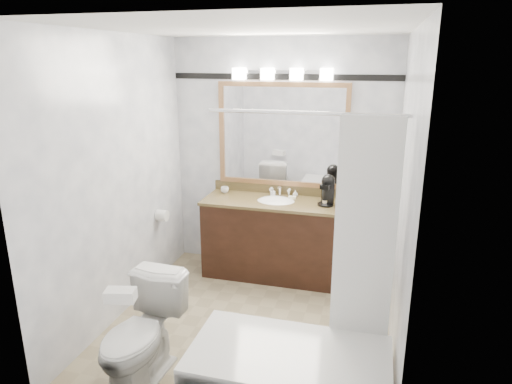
# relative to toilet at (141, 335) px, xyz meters

# --- Properties ---
(room) EXTENTS (2.42, 2.62, 2.52)m
(room) POSITION_rel_toilet_xyz_m (0.55, 0.92, 0.86)
(room) COLOR #9A8B68
(room) RESTS_ON ground
(vanity) EXTENTS (1.53, 0.58, 0.97)m
(vanity) POSITION_rel_toilet_xyz_m (0.55, 1.94, 0.06)
(vanity) COLOR black
(vanity) RESTS_ON ground
(mirror) EXTENTS (1.40, 0.04, 1.10)m
(mirror) POSITION_rel_toilet_xyz_m (0.55, 2.20, 1.11)
(mirror) COLOR #B07C4F
(mirror) RESTS_ON room
(vanity_light_bar) EXTENTS (1.02, 0.14, 0.12)m
(vanity_light_bar) POSITION_rel_toilet_xyz_m (0.55, 2.15, 1.75)
(vanity_light_bar) COLOR silver
(vanity_light_bar) RESTS_ON room
(accent_stripe) EXTENTS (2.40, 0.01, 0.06)m
(accent_stripe) POSITION_rel_toilet_xyz_m (0.55, 2.21, 1.71)
(accent_stripe) COLOR black
(accent_stripe) RESTS_ON room
(bathtub) EXTENTS (1.30, 0.75, 1.96)m
(bathtub) POSITION_rel_toilet_xyz_m (1.10, 0.02, -0.11)
(bathtub) COLOR white
(bathtub) RESTS_ON ground
(tp_roll) EXTENTS (0.11, 0.12, 0.12)m
(tp_roll) POSITION_rel_toilet_xyz_m (-0.59, 1.58, 0.31)
(tp_roll) COLOR white
(tp_roll) RESTS_ON room
(toilet) EXTENTS (0.47, 0.78, 0.77)m
(toilet) POSITION_rel_toilet_xyz_m (0.00, 0.00, 0.00)
(toilet) COLOR white
(toilet) RESTS_ON ground
(tissue_box) EXTENTS (0.21, 0.15, 0.08)m
(tissue_box) POSITION_rel_toilet_xyz_m (0.00, -0.20, 0.43)
(tissue_box) COLOR white
(tissue_box) RESTS_ON toilet
(coffee_maker) EXTENTS (0.16, 0.20, 0.31)m
(coffee_maker) POSITION_rel_toilet_xyz_m (1.08, 1.96, 0.62)
(coffee_maker) COLOR black
(coffee_maker) RESTS_ON vanity
(cup_left) EXTENTS (0.10, 0.10, 0.07)m
(cup_left) POSITION_rel_toilet_xyz_m (-0.06, 2.07, 0.50)
(cup_left) COLOR white
(cup_left) RESTS_ON vanity
(soap_bottle_a) EXTENTS (0.05, 0.05, 0.09)m
(soap_bottle_a) POSITION_rel_toilet_xyz_m (0.48, 2.07, 0.51)
(soap_bottle_a) COLOR white
(soap_bottle_a) RESTS_ON vanity
(soap_bottle_b) EXTENTS (0.07, 0.07, 0.07)m
(soap_bottle_b) POSITION_rel_toilet_xyz_m (0.72, 2.13, 0.50)
(soap_bottle_b) COLOR white
(soap_bottle_b) RESTS_ON vanity
(soap_bar) EXTENTS (0.08, 0.05, 0.02)m
(soap_bar) POSITION_rel_toilet_xyz_m (0.70, 2.05, 0.48)
(soap_bar) COLOR beige
(soap_bar) RESTS_ON vanity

